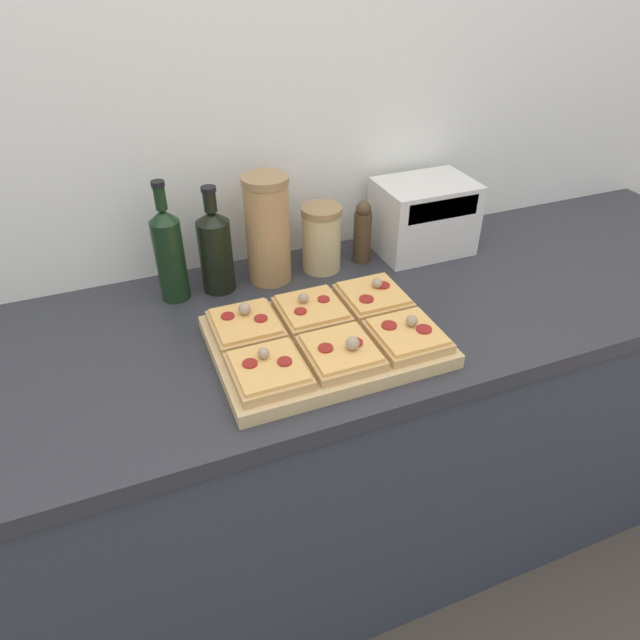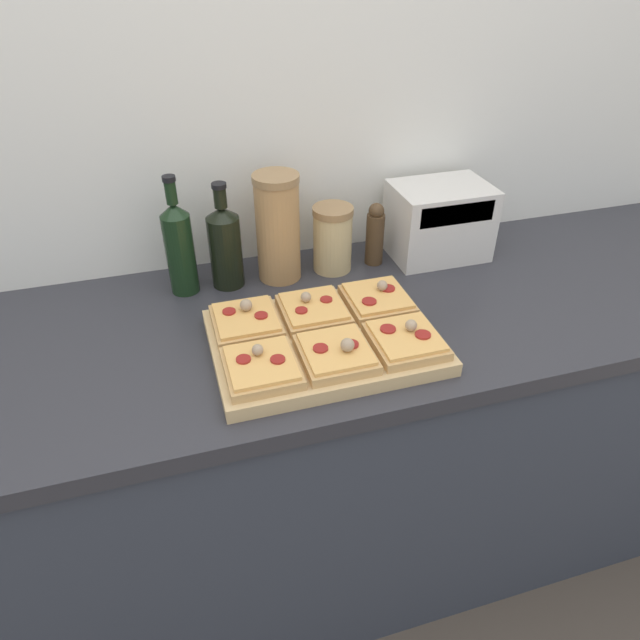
{
  "view_description": "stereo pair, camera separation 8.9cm",
  "coord_description": "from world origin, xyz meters",
  "px_view_note": "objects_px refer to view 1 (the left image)",
  "views": [
    {
      "loc": [
        -0.34,
        -0.68,
        1.63
      ],
      "look_at": [
        0.03,
        0.24,
        0.94
      ],
      "focal_mm": 32.0,
      "sensor_mm": 36.0,
      "label": 1
    },
    {
      "loc": [
        -0.26,
        -0.71,
        1.63
      ],
      "look_at": [
        0.03,
        0.24,
        0.94
      ],
      "focal_mm": 32.0,
      "sensor_mm": 36.0,
      "label": 2
    }
  ],
  "objects_px": {
    "pepper_mill": "(363,232)",
    "olive_oil_bottle": "(169,253)",
    "grain_jar_tall": "(268,230)",
    "wine_bottle": "(215,249)",
    "toaster_oven": "(423,216)",
    "cutting_board": "(325,341)",
    "grain_jar_short": "(321,238)"
  },
  "relations": [
    {
      "from": "wine_bottle",
      "to": "pepper_mill",
      "type": "relative_size",
      "value": 1.57
    },
    {
      "from": "wine_bottle",
      "to": "toaster_oven",
      "type": "height_order",
      "value": "wine_bottle"
    },
    {
      "from": "grain_jar_tall",
      "to": "pepper_mill",
      "type": "xyz_separation_m",
      "value": [
        0.25,
        -0.0,
        -0.05
      ]
    },
    {
      "from": "cutting_board",
      "to": "wine_bottle",
      "type": "distance_m",
      "value": 0.36
    },
    {
      "from": "pepper_mill",
      "to": "toaster_oven",
      "type": "distance_m",
      "value": 0.18
    },
    {
      "from": "olive_oil_bottle",
      "to": "pepper_mill",
      "type": "height_order",
      "value": "olive_oil_bottle"
    },
    {
      "from": "cutting_board",
      "to": "pepper_mill",
      "type": "xyz_separation_m",
      "value": [
        0.23,
        0.32,
        0.07
      ]
    },
    {
      "from": "cutting_board",
      "to": "wine_bottle",
      "type": "height_order",
      "value": "wine_bottle"
    },
    {
      "from": "cutting_board",
      "to": "grain_jar_tall",
      "type": "xyz_separation_m",
      "value": [
        -0.02,
        0.32,
        0.12
      ]
    },
    {
      "from": "wine_bottle",
      "to": "grain_jar_tall",
      "type": "distance_m",
      "value": 0.13
    },
    {
      "from": "cutting_board",
      "to": "toaster_oven",
      "type": "xyz_separation_m",
      "value": [
        0.41,
        0.32,
        0.08
      ]
    },
    {
      "from": "olive_oil_bottle",
      "to": "wine_bottle",
      "type": "xyz_separation_m",
      "value": [
        0.11,
        -0.0,
        -0.01
      ]
    },
    {
      "from": "olive_oil_bottle",
      "to": "grain_jar_tall",
      "type": "bearing_deg",
      "value": 0.0
    },
    {
      "from": "cutting_board",
      "to": "olive_oil_bottle",
      "type": "relative_size",
      "value": 1.6
    },
    {
      "from": "toaster_oven",
      "to": "grain_jar_short",
      "type": "bearing_deg",
      "value": 179.84
    },
    {
      "from": "olive_oil_bottle",
      "to": "toaster_oven",
      "type": "height_order",
      "value": "olive_oil_bottle"
    },
    {
      "from": "grain_jar_short",
      "to": "olive_oil_bottle",
      "type": "bearing_deg",
      "value": 180.0
    },
    {
      "from": "wine_bottle",
      "to": "grain_jar_short",
      "type": "distance_m",
      "value": 0.27
    },
    {
      "from": "cutting_board",
      "to": "pepper_mill",
      "type": "height_order",
      "value": "pepper_mill"
    },
    {
      "from": "grain_jar_tall",
      "to": "pepper_mill",
      "type": "height_order",
      "value": "grain_jar_tall"
    },
    {
      "from": "olive_oil_bottle",
      "to": "cutting_board",
      "type": "bearing_deg",
      "value": -51.03
    },
    {
      "from": "olive_oil_bottle",
      "to": "wine_bottle",
      "type": "height_order",
      "value": "olive_oil_bottle"
    },
    {
      "from": "wine_bottle",
      "to": "toaster_oven",
      "type": "distance_m",
      "value": 0.56
    },
    {
      "from": "pepper_mill",
      "to": "cutting_board",
      "type": "bearing_deg",
      "value": -126.36
    },
    {
      "from": "olive_oil_bottle",
      "to": "grain_jar_tall",
      "type": "height_order",
      "value": "olive_oil_bottle"
    },
    {
      "from": "grain_jar_tall",
      "to": "wine_bottle",
      "type": "bearing_deg",
      "value": -180.0
    },
    {
      "from": "cutting_board",
      "to": "grain_jar_short",
      "type": "xyz_separation_m",
      "value": [
        0.12,
        0.32,
        0.07
      ]
    },
    {
      "from": "grain_jar_tall",
      "to": "toaster_oven",
      "type": "relative_size",
      "value": 0.98
    },
    {
      "from": "pepper_mill",
      "to": "grain_jar_tall",
      "type": "bearing_deg",
      "value": 180.0
    },
    {
      "from": "pepper_mill",
      "to": "olive_oil_bottle",
      "type": "bearing_deg",
      "value": 180.0
    },
    {
      "from": "olive_oil_bottle",
      "to": "grain_jar_short",
      "type": "height_order",
      "value": "olive_oil_bottle"
    },
    {
      "from": "grain_jar_short",
      "to": "cutting_board",
      "type": "bearing_deg",
      "value": -110.54
    }
  ]
}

